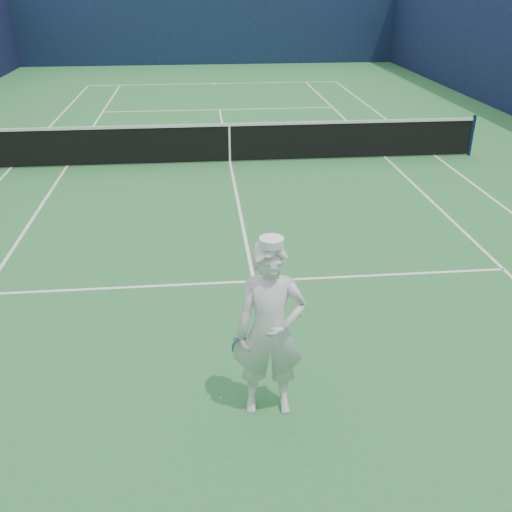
{
  "coord_description": "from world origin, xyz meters",
  "views": [
    {
      "loc": [
        -0.75,
        -14.23,
        4.34
      ],
      "look_at": [
        -0.11,
        -7.8,
        1.14
      ],
      "focal_mm": 40.0,
      "sensor_mm": 36.0,
      "label": 1
    }
  ],
  "objects": [
    {
      "name": "ground",
      "position": [
        0.0,
        0.0,
        0.0
      ],
      "size": [
        80.0,
        80.0,
        0.0
      ],
      "primitive_type": "plane",
      "color": "#2A6F36",
      "rests_on": "ground"
    },
    {
      "name": "windscreen_fence",
      "position": [
        0.0,
        0.0,
        2.0
      ],
      "size": [
        20.12,
        36.12,
        4.0
      ],
      "color": "#0E1934",
      "rests_on": "ground"
    },
    {
      "name": "court_markings",
      "position": [
        0.0,
        0.0,
        0.0
      ],
      "size": [
        11.03,
        23.83,
        0.01
      ],
      "color": "white",
      "rests_on": "ground"
    },
    {
      "name": "tennis_net",
      "position": [
        0.0,
        0.0,
        0.55
      ],
      "size": [
        12.88,
        0.09,
        1.07
      ],
      "color": "#141E4C",
      "rests_on": "ground"
    },
    {
      "name": "tennis_player",
      "position": [
        -0.11,
        -9.3,
        1.01
      ],
      "size": [
        0.8,
        0.54,
        2.07
      ],
      "rotation": [
        0.0,
        0.0,
        -0.06
      ],
      "color": "silver",
      "rests_on": "ground"
    }
  ]
}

